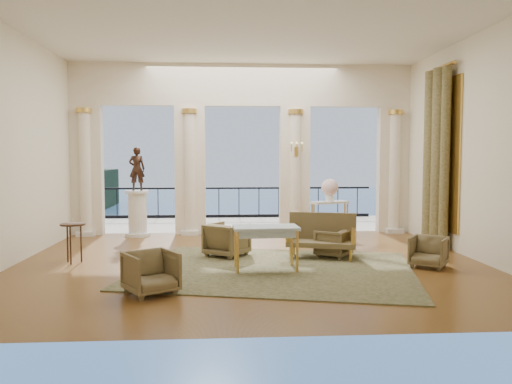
{
  "coord_description": "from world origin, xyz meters",
  "views": [
    {
      "loc": [
        -0.49,
        -9.53,
        2.05
      ],
      "look_at": [
        0.15,
        0.6,
        1.34
      ],
      "focal_mm": 35.0,
      "sensor_mm": 36.0,
      "label": 1
    }
  ],
  "objects": [
    {
      "name": "console_table",
      "position": [
        2.2,
        3.05,
        0.76
      ],
      "size": [
        1.04,
        0.7,
        0.92
      ],
      "rotation": [
        0.0,
        0.0,
        0.36
      ],
      "color": "silver",
      "rests_on": "ground"
    },
    {
      "name": "side_table",
      "position": [
        -3.43,
        0.24,
        0.66
      ],
      "size": [
        0.47,
        0.47,
        0.77
      ],
      "color": "black",
      "rests_on": "ground"
    },
    {
      "name": "rug",
      "position": [
        0.42,
        -0.61,
        0.01
      ],
      "size": [
        5.64,
        4.82,
        0.02
      ],
      "primitive_type": "cube",
      "rotation": [
        0.0,
        0.0,
        -0.23
      ],
      "color": "#2E341B",
      "rests_on": "ground"
    },
    {
      "name": "wall_sconce",
      "position": [
        1.4,
        3.51,
        2.23
      ],
      "size": [
        0.3,
        0.11,
        0.33
      ],
      "color": "gold",
      "rests_on": "arcade"
    },
    {
      "name": "armchair_c",
      "position": [
        1.74,
        0.49,
        0.32
      ],
      "size": [
        0.84,
        0.84,
        0.64
      ],
      "primitive_type": "imported",
      "rotation": [
        0.0,
        0.0,
        -2.22
      ],
      "color": "#44361F",
      "rests_on": "ground"
    },
    {
      "name": "armchair_d",
      "position": [
        -0.44,
        0.68,
        0.38
      ],
      "size": [
        1.01,
        1.0,
        0.77
      ],
      "primitive_type": "imported",
      "rotation": [
        0.0,
        0.0,
        2.51
      ],
      "color": "#44361F",
      "rests_on": "ground"
    },
    {
      "name": "headland",
      "position": [
        -30.0,
        70.0,
        -3.0
      ],
      "size": [
        22.0,
        18.0,
        6.0
      ],
      "primitive_type": "cube",
      "color": "black",
      "rests_on": "sea"
    },
    {
      "name": "urn",
      "position": [
        2.2,
        3.05,
        1.25
      ],
      "size": [
        0.43,
        0.43,
        0.57
      ],
      "color": "white",
      "rests_on": "console_table"
    },
    {
      "name": "pedestal",
      "position": [
        -2.75,
        3.5,
        0.57
      ],
      "size": [
        0.65,
        0.65,
        1.19
      ],
      "color": "silver",
      "rests_on": "ground"
    },
    {
      "name": "settee",
      "position": [
        1.49,
        0.44,
        0.45
      ],
      "size": [
        1.48,
        0.94,
        0.91
      ],
      "rotation": [
        0.0,
        0.0,
        -0.28
      ],
      "color": "#44361F",
      "rests_on": "ground"
    },
    {
      "name": "terrace",
      "position": [
        0.0,
        5.8,
        -0.05
      ],
      "size": [
        10.0,
        3.6,
        0.1
      ],
      "primitive_type": "cube",
      "color": "beige",
      "rests_on": "ground"
    },
    {
      "name": "armchair_a",
      "position": [
        -1.6,
        -2.08,
        0.36
      ],
      "size": [
        0.93,
        0.92,
        0.71
      ],
      "primitive_type": "imported",
      "rotation": [
        0.0,
        0.0,
        0.56
      ],
      "color": "#44361F",
      "rests_on": "ground"
    },
    {
      "name": "sea",
      "position": [
        0.0,
        60.0,
        -6.0
      ],
      "size": [
        160.0,
        160.0,
        0.0
      ],
      "primitive_type": "plane",
      "color": "#2C508A",
      "rests_on": "ground"
    },
    {
      "name": "arcade",
      "position": [
        -0.0,
        3.82,
        2.58
      ],
      "size": [
        9.0,
        0.56,
        4.5
      ],
      "color": "beige",
      "rests_on": "ground"
    },
    {
      "name": "curtain",
      "position": [
        4.28,
        1.5,
        2.02
      ],
      "size": [
        0.33,
        1.4,
        4.09
      ],
      "color": "#494320",
      "rests_on": "ground"
    },
    {
      "name": "armchair_b",
      "position": [
        3.3,
        -0.57,
        0.32
      ],
      "size": [
        0.84,
        0.83,
        0.64
      ],
      "primitive_type": "imported",
      "rotation": [
        0.0,
        0.0,
        -0.61
      ],
      "color": "#44361F",
      "rests_on": "ground"
    },
    {
      "name": "balustrade",
      "position": [
        0.0,
        7.4,
        0.41
      ],
      "size": [
        9.0,
        0.06,
        1.03
      ],
      "color": "black",
      "rests_on": "terrace"
    },
    {
      "name": "statue",
      "position": [
        -2.75,
        3.5,
        1.75
      ],
      "size": [
        0.41,
        0.28,
        1.12
      ],
      "primitive_type": "imported",
      "rotation": [
        0.0,
        0.0,
        3.16
      ],
      "color": "black",
      "rests_on": "pedestal"
    },
    {
      "name": "room_walls",
      "position": [
        0.0,
        -1.12,
        2.88
      ],
      "size": [
        9.0,
        9.0,
        9.0
      ],
      "color": "white",
      "rests_on": "ground"
    },
    {
      "name": "window_frame",
      "position": [
        4.47,
        1.5,
        2.1
      ],
      "size": [
        0.04,
        1.6,
        3.4
      ],
      "primitive_type": "cube",
      "color": "gold",
      "rests_on": "room_walls"
    },
    {
      "name": "palm_tree",
      "position": [
        2.0,
        6.6,
        4.09
      ],
      "size": [
        2.0,
        2.0,
        4.5
      ],
      "color": "#4C3823",
      "rests_on": "terrace"
    },
    {
      "name": "game_table",
      "position": [
        0.25,
        -0.61,
        0.72
      ],
      "size": [
        1.2,
        0.7,
        0.8
      ],
      "rotation": [
        0.0,
        0.0,
        0.05
      ],
      "color": "#98B0BE",
      "rests_on": "ground"
    },
    {
      "name": "floor",
      "position": [
        0.0,
        0.0,
        0.0
      ],
      "size": [
        9.0,
        9.0,
        0.0
      ],
      "primitive_type": "plane",
      "color": "#4C2813",
      "rests_on": "ground"
    }
  ]
}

